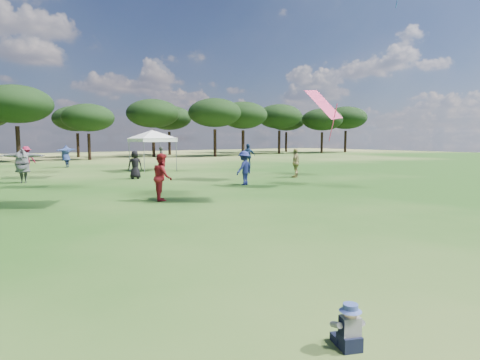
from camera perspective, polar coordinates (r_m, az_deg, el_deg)
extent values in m
cylinder|color=black|center=(45.44, -29.00, 4.47)|extent=(0.41, 0.41, 3.56)
ellipsoid|color=black|center=(45.56, -29.25, 9.39)|extent=(6.91, 6.91, 3.73)
cylinder|color=black|center=(47.22, -20.65, 4.45)|extent=(0.33, 0.33, 2.88)
ellipsoid|color=black|center=(47.27, -20.79, 8.29)|extent=(5.60, 5.60, 3.02)
cylinder|color=black|center=(52.60, -12.19, 5.11)|extent=(0.39, 0.39, 3.44)
ellipsoid|color=black|center=(52.69, -12.28, 9.23)|extent=(6.69, 6.69, 3.60)
cylinder|color=black|center=(52.46, -3.58, 5.28)|extent=(0.40, 0.40, 3.53)
ellipsoid|color=black|center=(52.56, -3.60, 9.52)|extent=(6.86, 6.86, 3.70)
cylinder|color=black|center=(55.61, 0.42, 5.29)|extent=(0.40, 0.40, 3.47)
ellipsoid|color=black|center=(55.69, 0.42, 9.22)|extent=(6.74, 6.74, 3.63)
cylinder|color=black|center=(62.63, 5.59, 5.38)|extent=(0.41, 0.41, 3.57)
ellipsoid|color=black|center=(62.72, 5.63, 8.98)|extent=(6.94, 6.94, 3.74)
cylinder|color=black|center=(66.05, 11.56, 5.22)|extent=(0.38, 0.38, 3.35)
ellipsoid|color=black|center=(66.12, 11.62, 8.42)|extent=(6.51, 6.51, 3.51)
cylinder|color=black|center=(71.34, 14.75, 5.32)|extent=(0.42, 0.42, 3.66)
ellipsoid|color=black|center=(71.43, 14.84, 8.54)|extent=(7.10, 7.10, 3.83)
cylinder|color=black|center=(53.97, -22.04, 4.59)|extent=(0.34, 0.34, 2.99)
ellipsoid|color=black|center=(54.02, -22.18, 8.08)|extent=(5.81, 5.81, 3.13)
cylinder|color=black|center=(58.92, -10.00, 5.16)|extent=(0.38, 0.38, 3.31)
ellipsoid|color=black|center=(58.99, -10.06, 8.70)|extent=(6.43, 6.43, 3.47)
cylinder|color=black|center=(66.53, 0.48, 5.47)|extent=(0.42, 0.42, 3.64)
ellipsoid|color=black|center=(66.62, 0.48, 8.91)|extent=(7.06, 7.06, 3.81)
cylinder|color=black|center=(71.95, 6.58, 5.40)|extent=(0.40, 0.40, 3.46)
ellipsoid|color=black|center=(72.02, 6.61, 8.42)|extent=(6.72, 6.72, 3.62)
cylinder|color=gray|center=(28.17, -13.49, 3.31)|extent=(0.06, 0.06, 2.27)
cylinder|color=gray|center=(29.31, -9.05, 3.49)|extent=(0.06, 0.06, 2.27)
cylinder|color=gray|center=(30.45, -15.47, 3.44)|extent=(0.06, 0.06, 2.27)
cylinder|color=gray|center=(31.51, -11.28, 3.62)|extent=(0.06, 0.06, 2.27)
cube|color=white|center=(29.81, -12.37, 5.56)|extent=(2.73, 2.73, 0.25)
pyramid|color=white|center=(29.82, -12.40, 6.95)|extent=(5.41, 5.41, 0.60)
cube|color=black|center=(4.96, 15.30, -21.33)|extent=(0.29, 0.29, 0.17)
cube|color=black|center=(5.08, 13.57, -21.14)|extent=(0.16, 0.22, 0.09)
cube|color=black|center=(5.14, 15.18, -20.82)|extent=(0.16, 0.22, 0.09)
cube|color=white|center=(4.88, 15.37, -19.38)|extent=(0.25, 0.22, 0.22)
cylinder|color=white|center=(4.87, 13.52, -19.38)|extent=(0.15, 0.22, 0.13)
cylinder|color=white|center=(4.99, 16.47, -18.84)|extent=(0.15, 0.22, 0.13)
sphere|color=#E0B293|center=(4.82, 15.42, -17.76)|extent=(0.15, 0.15, 0.15)
cone|color=#5167BE|center=(4.81, 15.43, -17.38)|extent=(0.25, 0.25, 0.03)
cylinder|color=#5167BE|center=(4.79, 15.44, -16.99)|extent=(0.16, 0.16, 0.07)
imported|color=navy|center=(20.16, 0.59, 1.71)|extent=(1.25, 0.95, 1.72)
imported|color=#2F3034|center=(31.41, -11.07, 3.09)|extent=(0.61, 0.73, 1.70)
imported|color=maroon|center=(15.40, -10.97, 0.43)|extent=(0.96, 1.06, 1.79)
imported|color=#4B4C50|center=(23.96, -28.54, 1.81)|extent=(2.32, 1.49, 1.85)
imported|color=maroon|center=(32.13, -28.09, 2.65)|extent=(1.18, 0.70, 1.80)
imported|color=navy|center=(35.48, -23.53, 3.12)|extent=(2.16, 1.80, 1.82)
imported|color=black|center=(24.02, -14.71, 2.10)|extent=(0.90, 0.68, 1.65)
imported|color=navy|center=(31.69, 1.18, 3.43)|extent=(1.22, 0.81, 1.93)
imported|color=#988C53|center=(24.36, 7.93, 2.41)|extent=(1.10, 0.85, 1.74)
plane|color=#E03867|center=(20.25, 11.83, 10.50)|extent=(2.43, 1.88, 1.62)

